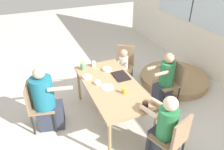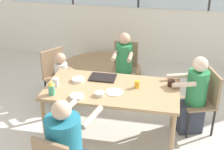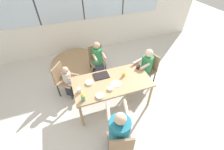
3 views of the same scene
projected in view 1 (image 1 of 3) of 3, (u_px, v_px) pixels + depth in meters
ground_plane at (112, 118)px, 3.93m from camera, size 16.00×16.00×0.00m
dining_table at (112, 87)px, 3.59m from camera, size 1.65×0.84×0.72m
chair_for_woman_green_shirt at (174, 137)px, 2.88m from camera, size 0.51×0.51×0.85m
chair_for_man_blue_shirt at (172, 79)px, 4.11m from camera, size 0.41×0.41×0.85m
chair_for_man_teal_shirt at (36, 103)px, 3.49m from camera, size 0.48×0.48×0.85m
chair_for_toddler at (124, 62)px, 4.71m from camera, size 0.56×0.56×0.85m
person_woman_green_shirt at (164, 130)px, 2.99m from camera, size 0.55×0.41×1.08m
person_man_blue_shirt at (164, 82)px, 4.06m from camera, size 0.30×0.50×1.06m
person_man_teal_shirt at (47, 102)px, 3.51m from camera, size 0.47×0.68×1.14m
person_toddler at (123, 70)px, 4.63m from camera, size 0.40×0.36×0.85m
food_tray_dark at (121, 76)px, 3.77m from camera, size 0.33×0.24×0.02m
coffee_mug at (145, 105)px, 3.05m from camera, size 0.09×0.09×0.08m
sippy_cup at (83, 65)px, 3.94m from camera, size 0.08×0.08×0.17m
juice_glass at (124, 91)px, 3.33m from camera, size 0.06×0.06×0.09m
milk_carton_small at (94, 64)px, 4.06m from camera, size 0.06×0.06×0.10m
bowl_white_shallow at (107, 69)px, 3.95m from camera, size 0.16×0.16×0.04m
bowl_cereal at (98, 83)px, 3.56m from camera, size 0.12×0.12×0.04m
bowl_fruit at (87, 77)px, 3.73m from camera, size 0.16×0.16×0.04m
plate_tortillas at (107, 87)px, 3.49m from camera, size 0.21×0.21×0.01m
folded_table_stack at (174, 78)px, 4.94m from camera, size 1.50×1.50×0.15m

